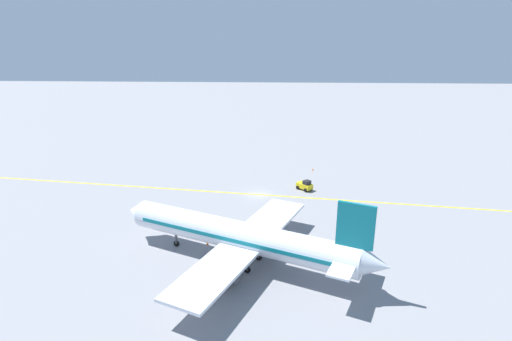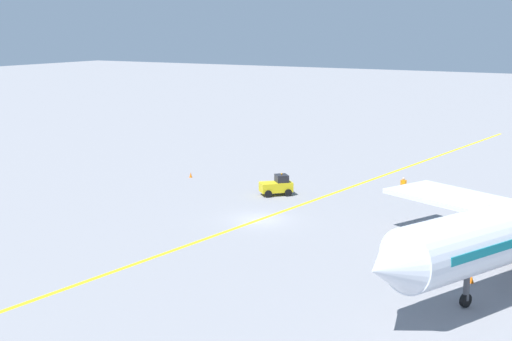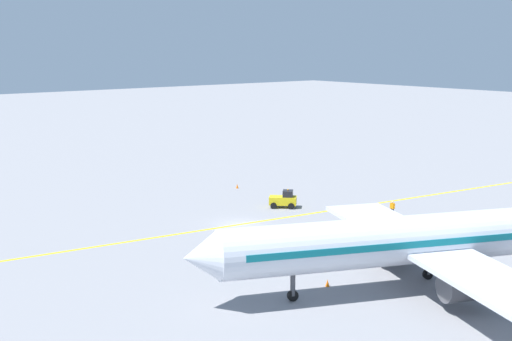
{
  "view_description": "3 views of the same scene",
  "coord_description": "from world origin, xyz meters",
  "px_view_note": "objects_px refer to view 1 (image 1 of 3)",
  "views": [
    {
      "loc": [
        -67.05,
        -3.04,
        26.63
      ],
      "look_at": [
        4.83,
        0.76,
        3.01
      ],
      "focal_mm": 28.0,
      "sensor_mm": 36.0,
      "label": 1
    },
    {
      "loc": [
        -28.28,
        49.48,
        15.81
      ],
      "look_at": [
        1.18,
        -1.49,
        3.78
      ],
      "focal_mm": 50.0,
      "sensor_mm": 36.0,
      "label": 2
    },
    {
      "loc": [
        -55.19,
        42.51,
        18.03
      ],
      "look_at": [
        2.9,
        -4.48,
        4.63
      ],
      "focal_mm": 50.0,
      "sensor_mm": 36.0,
      "label": 3
    }
  ],
  "objects_px": {
    "baggage_tug_white": "(305,185)",
    "ground_crew_worker": "(347,208)",
    "traffic_cone_near_nose": "(313,169)",
    "traffic_cone_mid_apron": "(207,243)",
    "airplane_at_gate": "(242,237)"
  },
  "relations": [
    {
      "from": "baggage_tug_white",
      "to": "ground_crew_worker",
      "type": "relative_size",
      "value": 1.9
    },
    {
      "from": "traffic_cone_near_nose",
      "to": "traffic_cone_mid_apron",
      "type": "height_order",
      "value": "same"
    },
    {
      "from": "ground_crew_worker",
      "to": "traffic_cone_near_nose",
      "type": "relative_size",
      "value": 3.05
    },
    {
      "from": "traffic_cone_near_nose",
      "to": "airplane_at_gate",
      "type": "bearing_deg",
      "value": 162.58
    },
    {
      "from": "baggage_tug_white",
      "to": "ground_crew_worker",
      "type": "bearing_deg",
      "value": -149.14
    },
    {
      "from": "airplane_at_gate",
      "to": "traffic_cone_near_nose",
      "type": "bearing_deg",
      "value": -17.42
    },
    {
      "from": "traffic_cone_mid_apron",
      "to": "airplane_at_gate",
      "type": "bearing_deg",
      "value": -131.43
    },
    {
      "from": "traffic_cone_near_nose",
      "to": "baggage_tug_white",
      "type": "bearing_deg",
      "value": 168.15
    },
    {
      "from": "airplane_at_gate",
      "to": "traffic_cone_near_nose",
      "type": "height_order",
      "value": "airplane_at_gate"
    },
    {
      "from": "baggage_tug_white",
      "to": "ground_crew_worker",
      "type": "distance_m",
      "value": 12.02
    },
    {
      "from": "traffic_cone_mid_apron",
      "to": "traffic_cone_near_nose",
      "type": "bearing_deg",
      "value": -27.06
    },
    {
      "from": "airplane_at_gate",
      "to": "ground_crew_worker",
      "type": "height_order",
      "value": "airplane_at_gate"
    },
    {
      "from": "baggage_tug_white",
      "to": "ground_crew_worker",
      "type": "height_order",
      "value": "baggage_tug_white"
    },
    {
      "from": "airplane_at_gate",
      "to": "traffic_cone_mid_apron",
      "type": "height_order",
      "value": "airplane_at_gate"
    },
    {
      "from": "traffic_cone_mid_apron",
      "to": "ground_crew_worker",
      "type": "bearing_deg",
      "value": -61.26
    }
  ]
}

